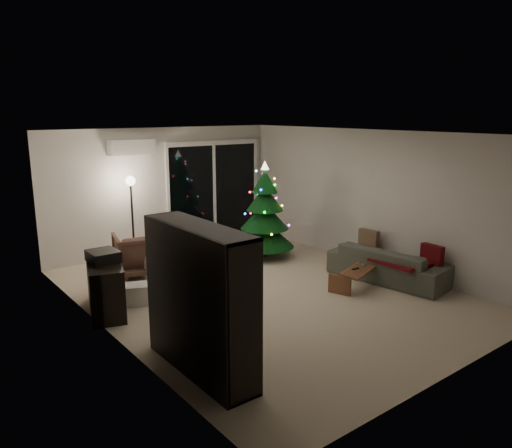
# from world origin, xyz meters

# --- Properties ---
(room) EXTENTS (6.50, 7.51, 2.60)m
(room) POSITION_xyz_m (0.46, 1.49, 1.02)
(room) COLOR beige
(room) RESTS_ON ground
(bookshelf) EXTENTS (1.08, 1.68, 1.66)m
(bookshelf) POSITION_xyz_m (-2.25, -1.48, 0.83)
(bookshelf) COLOR black
(bookshelf) RESTS_ON floor
(media_cabinet) EXTENTS (0.78, 1.27, 0.75)m
(media_cabinet) POSITION_xyz_m (-2.25, 0.79, 0.37)
(media_cabinet) COLOR black
(media_cabinet) RESTS_ON floor
(stereo) EXTENTS (0.38, 0.45, 0.16)m
(stereo) POSITION_xyz_m (-2.25, 0.79, 0.83)
(stereo) COLOR black
(stereo) RESTS_ON media_cabinet
(armchair) EXTENTS (0.97, 0.99, 0.74)m
(armchair) POSITION_xyz_m (-1.15, 2.05, 0.37)
(armchair) COLOR brown
(armchair) RESTS_ON floor
(ottoman) EXTENTS (0.50, 0.50, 0.41)m
(ottoman) POSITION_xyz_m (-0.96, 1.80, 0.20)
(ottoman) COLOR silver
(ottoman) RESTS_ON floor
(cardboard_box_a) EXTENTS (0.51, 0.46, 0.30)m
(cardboard_box_a) POSITION_xyz_m (-1.80, 0.80, 0.15)
(cardboard_box_a) COLOR white
(cardboard_box_a) RESTS_ON floor
(cardboard_box_b) EXTENTS (0.52, 0.50, 0.29)m
(cardboard_box_b) POSITION_xyz_m (-0.13, 1.34, 0.15)
(cardboard_box_b) COLOR white
(cardboard_box_b) RESTS_ON floor
(side_table) EXTENTS (0.50, 0.50, 0.55)m
(side_table) POSITION_xyz_m (-0.14, 1.83, 0.27)
(side_table) COLOR black
(side_table) RESTS_ON floor
(floor_lamp) EXTENTS (0.25, 0.25, 1.58)m
(floor_lamp) POSITION_xyz_m (-0.90, 2.80, 0.79)
(floor_lamp) COLOR black
(floor_lamp) RESTS_ON floor
(sofa) EXTENTS (1.07, 2.10, 0.59)m
(sofa) POSITION_xyz_m (2.05, -0.85, 0.29)
(sofa) COLOR #4A4F46
(sofa) RESTS_ON floor
(sofa_throw) EXTENTS (0.63, 1.44, 0.05)m
(sofa_throw) POSITION_xyz_m (1.95, -0.85, 0.42)
(sofa_throw) COLOR maroon
(sofa_throw) RESTS_ON sofa
(cushion_a) EXTENTS (0.15, 0.39, 0.39)m
(cushion_a) POSITION_xyz_m (2.30, -0.20, 0.53)
(cushion_a) COLOR #7C6B50
(cushion_a) RESTS_ON sofa
(cushion_b) EXTENTS (0.14, 0.39, 0.39)m
(cushion_b) POSITION_xyz_m (2.30, -1.50, 0.53)
(cushion_b) COLOR maroon
(cushion_b) RESTS_ON sofa
(coffee_table) EXTENTS (1.14, 0.70, 0.34)m
(coffee_table) POSITION_xyz_m (1.42, -0.80, 0.17)
(coffee_table) COLOR brown
(coffee_table) RESTS_ON floor
(remote_a) EXTENTS (0.13, 0.04, 0.02)m
(remote_a) POSITION_xyz_m (1.27, -0.80, 0.35)
(remote_a) COLOR black
(remote_a) RESTS_ON coffee_table
(remote_b) EXTENTS (0.13, 0.08, 0.02)m
(remote_b) POSITION_xyz_m (1.52, -0.75, 0.35)
(remote_b) COLOR slate
(remote_b) RESTS_ON coffee_table
(christmas_tree) EXTENTS (1.40, 1.40, 1.89)m
(christmas_tree) POSITION_xyz_m (1.27, 1.54, 0.94)
(christmas_tree) COLOR #0B3B15
(christmas_tree) RESTS_ON floor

